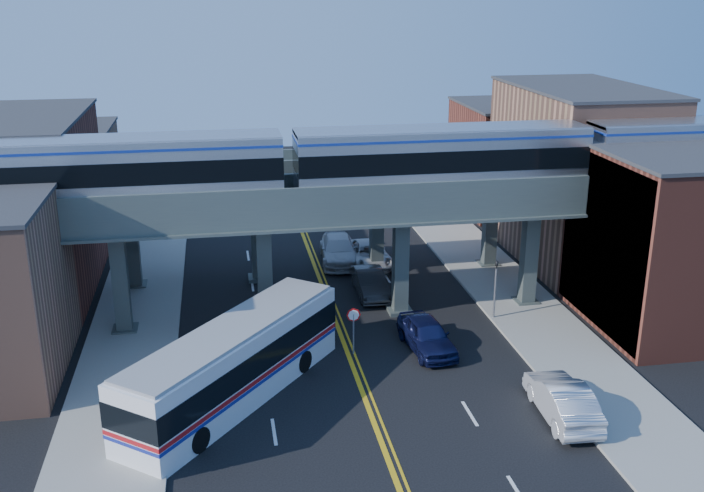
{
  "coord_description": "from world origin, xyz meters",
  "views": [
    {
      "loc": [
        -6.3,
        -34.3,
        18.76
      ],
      "look_at": [
        0.7,
        5.75,
        5.14
      ],
      "focal_mm": 40.0,
      "sensor_mm": 36.0,
      "label": 1
    }
  ],
  "objects": [
    {
      "name": "building_east_c",
      "position": [
        18.5,
        29.0,
        4.5
      ],
      "size": [
        8.0,
        10.0,
        9.0
      ],
      "primitive_type": "cube",
      "color": "brown",
      "rests_on": "ground"
    },
    {
      "name": "car_lane_d",
      "position": [
        1.8,
        17.6,
        0.89
      ],
      "size": [
        2.95,
        6.29,
        1.77
      ],
      "primitive_type": "imported",
      "rotation": [
        0.0,
        0.0,
        -0.08
      ],
      "color": "silver",
      "rests_on": "ground"
    },
    {
      "name": "sidewalk_east",
      "position": [
        11.5,
        10.0,
        0.08
      ],
      "size": [
        5.0,
        70.0,
        0.16
      ],
      "primitive_type": "cube",
      "color": "gray",
      "rests_on": "ground"
    },
    {
      "name": "traffic_signal",
      "position": [
        9.2,
        6.0,
        2.3
      ],
      "size": [
        0.15,
        0.18,
        4.1
      ],
      "color": "slate",
      "rests_on": "ground"
    },
    {
      "name": "mural_panel",
      "position": [
        14.55,
        4.0,
        4.75
      ],
      "size": [
        0.1,
        9.5,
        9.5
      ],
      "primitive_type": "cube",
      "color": "teal",
      "rests_on": "ground"
    },
    {
      "name": "building_west_b",
      "position": [
        -18.5,
        16.0,
        5.5
      ],
      "size": [
        8.0,
        14.0,
        11.0
      ],
      "primitive_type": "cube",
      "color": "brown",
      "rests_on": "ground"
    },
    {
      "name": "car_lane_c",
      "position": [
        3.83,
        16.67,
        0.78
      ],
      "size": [
        2.63,
        5.6,
        1.55
      ],
      "primitive_type": "imported",
      "rotation": [
        0.0,
        0.0,
        0.01
      ],
      "color": "silver",
      "rests_on": "ground"
    },
    {
      "name": "car_parked_curb",
      "position": [
        8.5,
        -5.0,
        0.9
      ],
      "size": [
        2.19,
        5.57,
        1.8
      ],
      "primitive_type": "imported",
      "rotation": [
        0.0,
        0.0,
        3.09
      ],
      "color": "silver",
      "rests_on": "ground"
    },
    {
      "name": "car_lane_a",
      "position": [
        4.27,
        2.81,
        0.88
      ],
      "size": [
        2.58,
        5.32,
        1.75
      ],
      "primitive_type": "imported",
      "rotation": [
        0.0,
        0.0,
        0.1
      ],
      "color": "#0F1338",
      "rests_on": "ground"
    },
    {
      "name": "building_east_b",
      "position": [
        18.5,
        16.0,
        6.0
      ],
      "size": [
        8.0,
        14.0,
        12.0
      ],
      "primitive_type": "cube",
      "color": "#9C6750",
      "rests_on": "ground"
    },
    {
      "name": "sidewalk_west",
      "position": [
        -11.5,
        10.0,
        0.08
      ],
      "size": [
        5.0,
        70.0,
        0.16
      ],
      "primitive_type": "cube",
      "color": "gray",
      "rests_on": "ground"
    },
    {
      "name": "elevated_viaduct_far",
      "position": [
        0.0,
        15.0,
        6.47
      ],
      "size": [
        52.0,
        3.6,
        7.4
      ],
      "color": "#424D48",
      "rests_on": "ground"
    },
    {
      "name": "building_west_c",
      "position": [
        -18.5,
        29.0,
        4.0
      ],
      "size": [
        8.0,
        10.0,
        8.0
      ],
      "primitive_type": "cube",
      "color": "#9C6750",
      "rests_on": "ground"
    },
    {
      "name": "building_east_a",
      "position": [
        18.5,
        4.0,
        5.0
      ],
      "size": [
        8.0,
        10.0,
        10.0
      ],
      "primitive_type": "cube",
      "color": "brown",
      "rests_on": "ground"
    },
    {
      "name": "stop_sign",
      "position": [
        0.3,
        3.0,
        1.76
      ],
      "size": [
        0.76,
        0.09,
        2.63
      ],
      "color": "slate",
      "rests_on": "ground"
    },
    {
      "name": "ground",
      "position": [
        0.0,
        0.0,
        0.0
      ],
      "size": [
        120.0,
        120.0,
        0.0
      ],
      "primitive_type": "plane",
      "color": "black",
      "rests_on": "ground"
    },
    {
      "name": "elevated_viaduct_near",
      "position": [
        0.0,
        8.0,
        6.47
      ],
      "size": [
        52.0,
        3.6,
        7.4
      ],
      "color": "#424D48",
      "rests_on": "ground"
    },
    {
      "name": "transit_train",
      "position": [
        6.27,
        8.0,
        9.44
      ],
      "size": [
        51.64,
        3.24,
        3.78
      ],
      "color": "black",
      "rests_on": "elevated_viaduct_near"
    },
    {
      "name": "transit_bus",
      "position": [
        -6.06,
        -0.69,
        1.82
      ],
      "size": [
        10.99,
        12.64,
        3.55
      ],
      "rotation": [
        0.0,
        0.0,
        0.89
      ],
      "color": "white",
      "rests_on": "ground"
    },
    {
      "name": "car_lane_b",
      "position": [
        2.79,
        11.05,
        0.82
      ],
      "size": [
        1.74,
        4.96,
        1.63
      ],
      "primitive_type": "imported",
      "rotation": [
        0.0,
        0.0,
        0.0
      ],
      "color": "#333336",
      "rests_on": "ground"
    }
  ]
}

